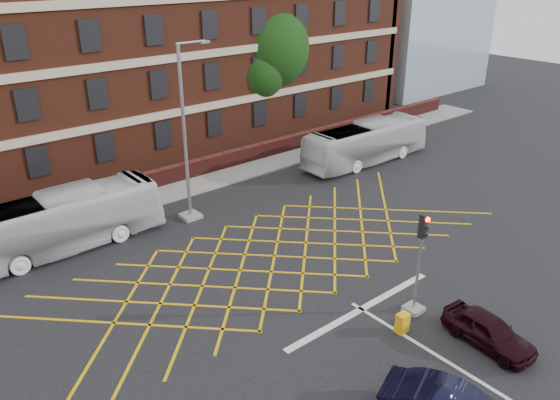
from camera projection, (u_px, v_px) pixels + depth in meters
ground at (303, 273)px, 24.27m from camera, size 120.00×120.00×0.00m
victorian_building at (89, 38)px, 36.60m from camera, size 51.00×12.17×20.40m
boundary_wall at (160, 178)px, 33.15m from camera, size 56.00×0.50×1.10m
far_pavement at (169, 191)px, 32.65m from camera, size 60.00×3.00×0.12m
glass_block at (412, 38)px, 56.76m from camera, size 14.00×10.00×10.00m
box_junction_hatching at (275, 256)px, 25.67m from camera, size 8.22×8.22×0.02m
stop_line at (361, 309)px, 21.81m from camera, size 8.00×0.30×0.02m
bus_left at (53, 224)px, 25.54m from camera, size 10.30×2.41×2.87m
bus_right at (366, 143)px, 36.73m from camera, size 9.96×2.55×2.76m
car_maroon at (489, 331)px, 19.63m from camera, size 1.69×3.58×1.18m
deciduous_tree at (264, 54)px, 41.59m from camera, size 7.27×6.83×9.95m
traffic_light_near at (418, 273)px, 20.99m from camera, size 0.70×0.70×4.27m
street_lamp at (188, 162)px, 28.17m from camera, size 2.25×1.00×9.18m
utility_cabinet at (402, 323)px, 20.37m from camera, size 0.47×0.35×0.79m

